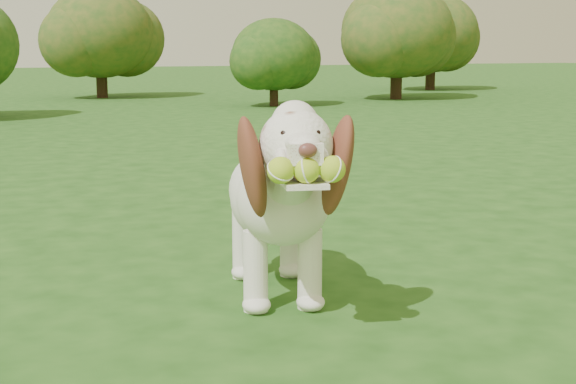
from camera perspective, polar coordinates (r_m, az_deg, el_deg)
name	(u,v)px	position (r m, az deg, el deg)	size (l,w,h in m)	color
ground	(340,254)	(3.67, 3.75, -4.44)	(80.00, 80.00, 0.00)	#1B4413
dog	(278,192)	(2.92, -0.73, -0.01)	(0.61, 1.16, 0.76)	white
shrub_i	(100,33)	(15.92, -13.24, 10.98)	(2.03, 2.03, 2.10)	#382314
shrub_d	(274,55)	(13.23, -1.02, 9.75)	(1.37, 1.37, 1.42)	#382314
shrub_h	(432,33)	(18.90, 10.18, 11.08)	(2.12, 2.12, 2.20)	#382314
shrub_f	(397,30)	(15.27, 7.79, 11.31)	(2.08, 2.08, 2.15)	#382314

